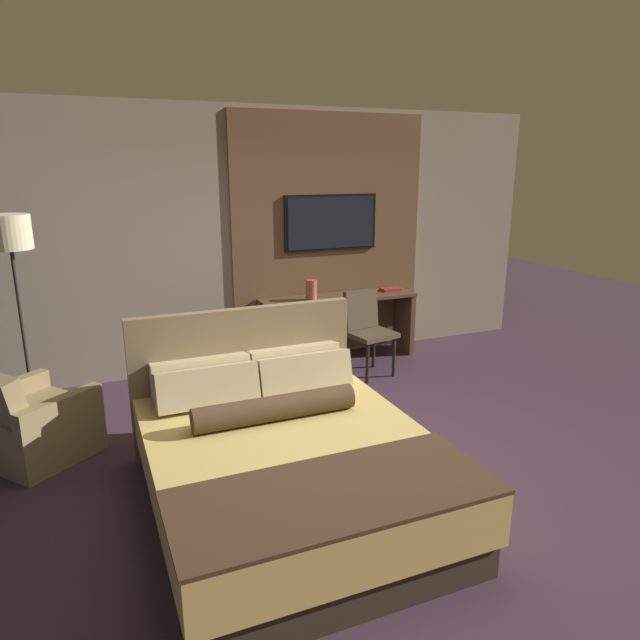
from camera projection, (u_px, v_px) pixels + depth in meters
ground_plane at (345, 470)px, 4.23m from camera, size 16.00×16.00×0.00m
wall_back_tv_panel at (256, 240)px, 6.21m from camera, size 7.20×0.09×2.80m
bed at (285, 459)px, 3.74m from camera, size 1.75×2.15×1.13m
desk at (337, 316)px, 6.54m from camera, size 1.79×0.47×0.75m
tv at (331, 223)px, 6.43m from camera, size 1.11×0.04×0.62m
desk_chair at (366, 324)px, 6.08m from camera, size 0.52×0.52×0.90m
armchair_by_window at (32, 425)px, 4.36m from camera, size 1.00×1.01×0.77m
floor_lamp at (12, 250)px, 4.60m from camera, size 0.34×0.34×1.81m
vase_tall at (311, 290)px, 6.23m from camera, size 0.12×0.12×0.22m
book at (390, 289)px, 6.72m from camera, size 0.22×0.16×0.03m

